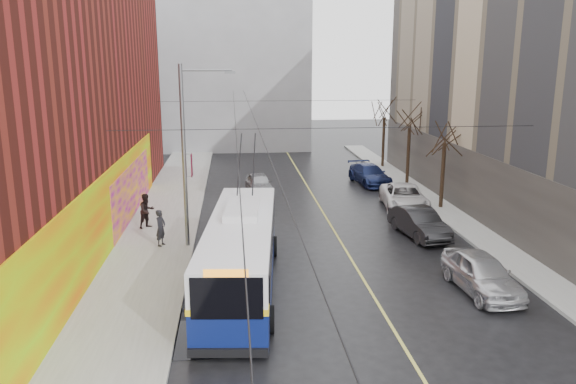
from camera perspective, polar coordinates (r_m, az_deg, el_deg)
name	(u,v)px	position (r m, az deg, el deg)	size (l,w,h in m)	color
ground	(354,338)	(19.76, 6.71, -14.48)	(140.00, 140.00, 0.00)	black
sidewalk_left	(158,235)	(30.72, -13.03, -4.29)	(4.00, 60.00, 0.15)	gray
sidewalk_right	(466,226)	(33.08, 17.65, -3.32)	(2.00, 60.00, 0.15)	gray
lane_line	(328,221)	(32.83, 4.11, -2.96)	(0.12, 50.00, 0.01)	#BFB74C
building_left	(1,102)	(33.38, -27.10, 8.11)	(12.11, 36.00, 14.00)	#5D1A12
building_far	(212,61)	(62.07, -7.76, 13.04)	(20.50, 12.10, 18.00)	gray
streetlight_pole	(187,152)	(27.48, -10.20, 4.02)	(2.65, 0.60, 9.00)	slate
catenary_wires	(257,113)	(31.99, -3.15, 8.02)	(18.00, 60.00, 0.22)	black
tree_near	(445,130)	(35.74, 15.70, 6.06)	(3.20, 3.20, 6.40)	black
tree_mid	(410,115)	(42.27, 12.31, 7.67)	(3.20, 3.20, 6.68)	black
tree_far	(385,108)	(48.96, 9.79, 8.38)	(3.20, 3.20, 6.57)	black
puddle	(206,331)	(20.23, -8.36, -13.83)	(2.87, 3.79, 0.01)	black
pigeons_flying	(251,111)	(27.45, -3.74, 8.21)	(2.06, 2.39, 1.02)	slate
trolleybus	(241,252)	(22.98, -4.79, -6.08)	(3.60, 12.06, 5.65)	#0A1651
parked_car_a	(481,273)	(24.14, 19.06, -7.80)	(1.87, 4.64, 1.58)	silver
parked_car_b	(419,223)	(30.57, 13.17, -3.05)	(1.61, 4.61, 1.52)	#232326
parked_car_c	(404,197)	(35.93, 11.72, -0.52)	(2.53, 5.50, 1.53)	silver
parked_car_d	(370,174)	(42.78, 8.29, 1.78)	(2.06, 5.06, 1.47)	#162150
following_car	(259,183)	(39.54, -2.97, 0.89)	(1.63, 4.05, 1.38)	#9C9DA1
pedestrian_a	(161,228)	(28.53, -12.81, -3.57)	(0.67, 0.44, 1.83)	black
pedestrian_b	(147,211)	(31.67, -14.16, -1.87)	(0.93, 0.73, 1.92)	black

